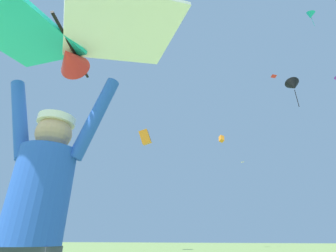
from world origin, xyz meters
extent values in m
cylinder|color=blue|center=(0.36, 0.29, 1.10)|extent=(0.42, 0.42, 0.56)
sphere|color=tan|center=(0.36, 0.29, 1.49)|extent=(0.23, 0.23, 0.23)
cylinder|color=white|center=(0.36, 0.29, 1.59)|extent=(0.30, 0.30, 0.05)
cylinder|color=blue|center=(0.62, 0.36, 1.61)|extent=(0.29, 0.16, 0.62)
cylinder|color=blue|center=(0.11, 0.22, 1.61)|extent=(0.29, 0.16, 0.62)
cylinder|color=black|center=(0.36, 0.29, 2.23)|extent=(0.21, 0.69, 0.02)
cube|color=white|center=(0.80, 0.30, 2.32)|extent=(1.09, 1.08, 0.20)
cube|color=#19B2AD|center=(-0.02, 0.08, 2.32)|extent=(0.94, 0.84, 0.20)
cone|color=red|center=(0.36, 0.29, 2.13)|extent=(0.28, 0.26, 0.24)
cube|color=orange|center=(-0.21, 27.35, 12.14)|extent=(0.70, 0.96, 1.01)
cone|color=#19B2AD|center=(9.78, 18.28, 20.03)|extent=(1.09, 1.10, 0.97)
cylinder|color=#117C79|center=(9.78, 18.28, 19.19)|extent=(0.03, 0.03, 1.09)
cone|color=black|center=(6.54, 17.49, 12.14)|extent=(1.56, 1.74, 1.36)
cylinder|color=black|center=(6.54, 17.49, 10.92)|extent=(0.05, 0.05, 1.58)
pyramid|color=yellow|center=(1.94, 31.27, 10.08)|extent=(0.62, 0.61, 0.18)
pyramid|color=red|center=(5.87, 20.47, 15.40)|extent=(0.61, 0.61, 0.18)
cube|color=orange|center=(-6.61, 18.15, 9.47)|extent=(1.24, 1.17, 1.57)
camera|label=1|loc=(1.53, -0.88, 0.86)|focal=25.43mm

